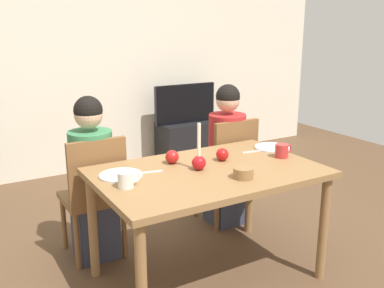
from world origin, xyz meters
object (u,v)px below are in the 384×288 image
plate_left (121,175)px  candle_centerpiece (199,160)px  person_left_child (93,182)px  apple_near_candle (222,154)px  chair_left (95,191)px  chair_right (229,165)px  plate_right (272,147)px  person_right_child (227,157)px  dining_table (208,182)px  tv_stand (185,142)px  tv (185,104)px  apple_by_left_plate (172,157)px  mug_right (282,151)px  bowl_walnuts (243,173)px  mug_left (126,180)px

plate_left → candle_centerpiece: bearing=-16.1°
person_left_child → apple_near_candle: bearing=-35.7°
chair_left → chair_right: bearing=0.0°
person_left_child → plate_right: 1.31m
chair_right → person_right_child: size_ratio=0.77×
dining_table → tv_stand: bearing=63.8°
apple_near_candle → tv: bearing=66.6°
chair_left → candle_centerpiece: 0.82m
person_right_child → tv_stand: 1.78m
apple_by_left_plate → mug_right: bearing=-19.8°
bowl_walnuts → apple_by_left_plate: 0.52m
chair_left → apple_by_left_plate: bearing=-42.6°
plate_left → apple_near_candle: (0.70, -0.05, 0.04)m
chair_left → tv_stand: chair_left is taller
tv_stand → mug_right: mug_right is taller
plate_left → plate_right: (1.18, 0.01, 0.00)m
person_right_child → apple_by_left_plate: person_right_child is taller
chair_right → bowl_walnuts: (-0.49, -0.84, 0.27)m
apple_near_candle → tv_stand: bearing=66.5°
candle_centerpiece → plate_right: (0.72, 0.15, -0.06)m
candle_centerpiece → plate_left: (-0.47, 0.13, -0.06)m
tv_stand → bowl_walnuts: bowl_walnuts is taller
plate_right → chair_left: bearing=160.5°
tv → mug_left: size_ratio=6.00×
tv_stand → tv: bearing=90.0°
dining_table → plate_left: 0.55m
plate_left → mug_left: 0.20m
person_right_child → dining_table: bearing=-132.5°
chair_right → person_right_child: person_right_child is taller
mug_left → dining_table: bearing=3.0°
chair_right → tv: tv is taller
candle_centerpiece → apple_by_left_plate: size_ratio=3.33×
mug_left → bowl_walnuts: bearing=-17.3°
plate_left → bowl_walnuts: bearing=-33.0°
plate_left → mug_right: size_ratio=1.94×
plate_right → apple_by_left_plate: size_ratio=2.89×
apple_near_candle → person_left_child: bearing=144.3°
plate_right → tv_stand: bearing=77.7°
chair_left → person_left_child: (0.00, 0.03, 0.06)m
chair_left → plate_right: size_ratio=3.48×
plate_right → apple_near_candle: apple_near_candle is taller
dining_table → bowl_walnuts: bearing=-67.1°
chair_left → plate_left: (0.03, -0.44, 0.24)m
tv_stand → plate_right: 2.23m
chair_left → candle_centerpiece: size_ratio=3.02×
tv_stand → chair_left: bearing=-134.8°
tv → apple_by_left_plate: bearing=-121.4°
tv → plate_left: bearing=-127.7°
plate_left → mug_left: (-0.04, -0.19, 0.04)m
person_left_child → bowl_walnuts: (0.64, -0.87, 0.21)m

